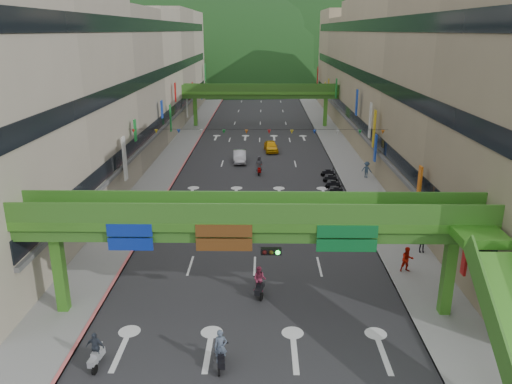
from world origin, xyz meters
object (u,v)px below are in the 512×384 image
at_px(overpass_near, 270,234).
at_px(scooter_rider_mid, 260,281).
at_px(scooter_rider_near, 221,351).
at_px(pedestrian_red, 407,262).
at_px(car_yellow, 271,146).
at_px(car_silver, 240,157).

relative_size(overpass_near, scooter_rider_mid, 14.08).
xyz_separation_m(scooter_rider_near, pedestrian_red, (11.69, 10.11, -0.10)).
bearing_deg(scooter_rider_near, car_yellow, 86.19).
height_order(overpass_near, car_yellow, overpass_near).
bearing_deg(scooter_rider_mid, overpass_near, -77.50).
bearing_deg(pedestrian_red, car_silver, 106.05).
distance_m(scooter_rider_near, scooter_rider_mid, 7.16).
bearing_deg(car_silver, scooter_rider_near, -91.84).
relative_size(scooter_rider_mid, car_silver, 0.45).
xyz_separation_m(scooter_rider_mid, car_silver, (-2.73, 32.82, -0.30)).
bearing_deg(pedestrian_red, scooter_rider_near, -146.14).
relative_size(car_silver, pedestrian_red, 2.50).
bearing_deg(car_yellow, pedestrian_red, -81.78).
bearing_deg(scooter_rider_near, scooter_rider_mid, 75.39).
height_order(scooter_rider_mid, pedestrian_red, scooter_rider_mid).
distance_m(overpass_near, scooter_rider_near, 6.53).
distance_m(overpass_near, car_silver, 35.80).
bearing_deg(car_yellow, overpass_near, -96.44).
distance_m(scooter_rider_mid, pedestrian_red, 10.38).
distance_m(car_silver, car_yellow, 6.98).
xyz_separation_m(scooter_rider_near, scooter_rider_mid, (1.81, 6.93, 0.04)).
xyz_separation_m(overpass_near, car_yellow, (0.66, 41.11, -4.48)).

